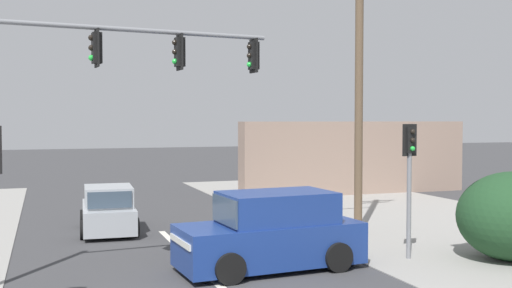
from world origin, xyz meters
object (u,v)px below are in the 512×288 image
at_px(traffic_signal_mast, 82,88).
at_px(hatchback_kerbside_parked, 108,211).
at_px(suv_oncoming_mid, 272,233).
at_px(utility_pole_midground_right, 356,50).
at_px(pedestal_signal_right_kerb, 410,168).

xyz_separation_m(traffic_signal_mast, hatchback_kerbside_parked, (1.16, 6.26, -3.65)).
bearing_deg(traffic_signal_mast, suv_oncoming_mid, -0.68).
relative_size(utility_pole_midground_right, suv_oncoming_mid, 2.37).
relative_size(traffic_signal_mast, suv_oncoming_mid, 1.48).
bearing_deg(pedestal_signal_right_kerb, hatchback_kerbside_parked, 137.00).
relative_size(utility_pole_midground_right, traffic_signal_mast, 1.60).
bearing_deg(suv_oncoming_mid, hatchback_kerbside_parked, 117.53).
height_order(utility_pole_midground_right, suv_oncoming_mid, utility_pole_midground_right).
xyz_separation_m(pedestal_signal_right_kerb, hatchback_kerbside_parked, (-7.05, 6.58, -1.71)).
relative_size(hatchback_kerbside_parked, suv_oncoming_mid, 0.80).
distance_m(utility_pole_midground_right, hatchback_kerbside_parked, 9.53).
bearing_deg(traffic_signal_mast, hatchback_kerbside_parked, 79.49).
distance_m(traffic_signal_mast, pedestal_signal_right_kerb, 8.45).
relative_size(traffic_signal_mast, hatchback_kerbside_parked, 1.85).
bearing_deg(pedestal_signal_right_kerb, traffic_signal_mast, 177.80).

